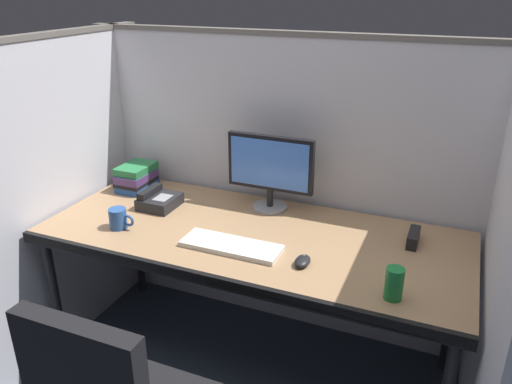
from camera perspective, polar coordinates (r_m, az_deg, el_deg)
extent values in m
cube|color=silver|center=(2.63, 3.32, 0.17)|extent=(2.20, 0.05, 1.55)
cube|color=#605B56|center=(2.44, 3.76, 17.47)|extent=(2.21, 0.06, 0.02)
cube|color=silver|center=(2.70, -21.16, -0.81)|extent=(0.05, 1.40, 1.55)
cube|color=#605B56|center=(2.52, -23.77, 15.85)|extent=(0.06, 1.41, 0.02)
cube|color=silver|center=(2.03, 25.38, -9.53)|extent=(0.05, 1.40, 1.55)
cube|color=#997551|center=(2.28, -0.49, -5.08)|extent=(1.90, 0.80, 0.04)
cube|color=black|center=(1.98, -4.97, -9.97)|extent=(1.90, 0.02, 0.05)
cylinder|color=black|center=(2.68, -21.67, -11.42)|extent=(0.04, 0.04, 0.70)
cylinder|color=black|center=(3.12, -13.20, -5.29)|extent=(0.04, 0.04, 0.70)
cylinder|color=black|center=(2.62, 21.33, -12.21)|extent=(0.04, 0.04, 0.70)
cylinder|color=gray|center=(2.51, 1.58, -1.70)|extent=(0.17, 0.17, 0.01)
cylinder|color=black|center=(2.49, 1.59, -0.61)|extent=(0.03, 0.03, 0.09)
cube|color=black|center=(2.42, 1.64, 3.30)|extent=(0.43, 0.03, 0.27)
cube|color=#3F72D8|center=(2.41, 1.48, 3.17)|extent=(0.39, 0.01, 0.23)
cube|color=silver|center=(2.15, -2.81, -6.10)|extent=(0.43, 0.15, 0.02)
ellipsoid|color=black|center=(2.03, 5.28, -7.78)|extent=(0.06, 0.10, 0.03)
cylinder|color=#59595B|center=(2.04, 5.45, -7.23)|extent=(0.01, 0.01, 0.01)
cylinder|color=#264C8C|center=(2.38, -15.33, -2.90)|extent=(0.08, 0.08, 0.09)
torus|color=#264C8C|center=(2.35, -14.20, -3.15)|extent=(0.06, 0.01, 0.06)
cube|color=black|center=(2.56, -10.81, -1.07)|extent=(0.17, 0.19, 0.06)
cube|color=black|center=(2.57, -11.91, 0.04)|extent=(0.04, 0.17, 0.03)
cube|color=gray|center=(2.53, -10.50, -0.64)|extent=(0.07, 0.09, 0.00)
cylinder|color=#197233|center=(1.87, 15.34, -9.94)|extent=(0.07, 0.07, 0.12)
cube|color=black|center=(2.28, 17.36, -4.94)|extent=(0.04, 0.15, 0.06)
cube|color=#1E478C|center=(2.81, -13.24, 0.67)|extent=(0.15, 0.21, 0.03)
cube|color=black|center=(2.80, -13.35, 1.18)|extent=(0.15, 0.21, 0.02)
cube|color=#4C3366|center=(2.79, -13.38, 1.75)|extent=(0.15, 0.21, 0.04)
cube|color=#26723F|center=(2.79, -13.40, 2.59)|extent=(0.15, 0.21, 0.04)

